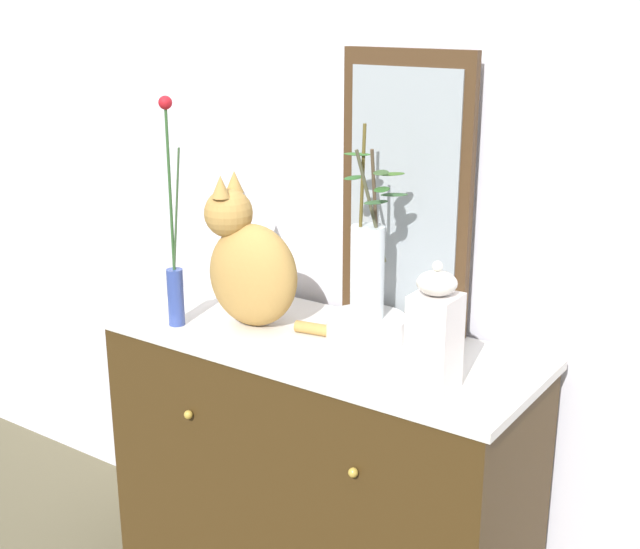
{
  "coord_description": "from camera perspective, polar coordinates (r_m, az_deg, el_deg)",
  "views": [
    {
      "loc": [
        1.21,
        -1.75,
        1.76
      ],
      "look_at": [
        0.0,
        0.0,
        1.08
      ],
      "focal_mm": 48.17,
      "sensor_mm": 36.0,
      "label": 1
    }
  ],
  "objects": [
    {
      "name": "jar_lidded_porcelain",
      "position": [
        1.97,
        7.63,
        -3.87
      ],
      "size": [
        0.1,
        0.1,
        0.31
      ],
      "color": "silver",
      "rests_on": "sideboard"
    },
    {
      "name": "sideboard",
      "position": [
        2.5,
        -0.0,
        -13.93
      ],
      "size": [
        1.19,
        0.49,
        0.9
      ],
      "color": "#3B2811",
      "rests_on": "ground_plane"
    },
    {
      "name": "vase_glass_clear",
      "position": [
        2.23,
        3.2,
        0.6
      ],
      "size": [
        0.18,
        0.15,
        0.51
      ],
      "color": "silver",
      "rests_on": "bowl_porcelain"
    },
    {
      "name": "bowl_porcelain",
      "position": [
        2.29,
        3.1,
        -3.54
      ],
      "size": [
        0.21,
        0.21,
        0.06
      ],
      "primitive_type": "cylinder",
      "color": "silver",
      "rests_on": "sideboard"
    },
    {
      "name": "wall_back",
      "position": [
        2.44,
        4.18,
        6.71
      ],
      "size": [
        4.4,
        0.08,
        2.6
      ],
      "primitive_type": "cube",
      "color": "silver",
      "rests_on": "ground_plane"
    },
    {
      "name": "cat_sitting",
      "position": [
        2.35,
        -4.69,
        0.69
      ],
      "size": [
        0.47,
        0.2,
        0.42
      ],
      "color": "#AB7F3F",
      "rests_on": "sideboard"
    },
    {
      "name": "mirror_leaning",
      "position": [
        2.3,
        5.69,
        5.39
      ],
      "size": [
        0.38,
        0.03,
        0.75
      ],
      "color": "#402A17",
      "rests_on": "sideboard"
    },
    {
      "name": "vase_slim_green",
      "position": [
        2.37,
        -9.66,
        0.47
      ],
      "size": [
        0.07,
        0.05,
        0.63
      ],
      "color": "#30438B",
      "rests_on": "sideboard"
    }
  ]
}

